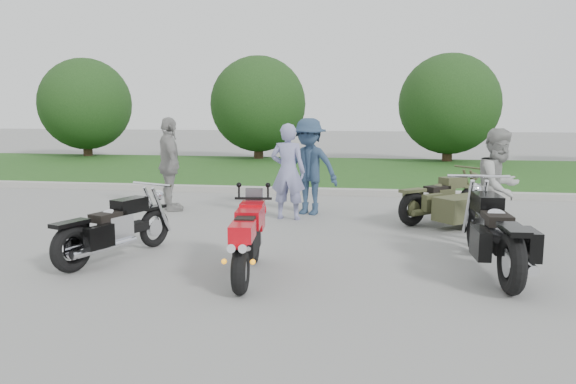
# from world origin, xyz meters

# --- Properties ---
(ground) EXTENTS (80.00, 80.00, 0.00)m
(ground) POSITION_xyz_m (0.00, 0.00, 0.00)
(ground) COLOR gray
(ground) RESTS_ON ground
(curb) EXTENTS (60.00, 0.30, 0.15)m
(curb) POSITION_xyz_m (0.00, 6.00, 0.07)
(curb) COLOR #A3A19A
(curb) RESTS_ON ground
(grass_strip) EXTENTS (60.00, 8.00, 0.14)m
(grass_strip) POSITION_xyz_m (0.00, 10.15, 0.07)
(grass_strip) COLOR #2F6021
(grass_strip) RESTS_ON ground
(tree_far_left) EXTENTS (3.60, 3.60, 4.00)m
(tree_far_left) POSITION_xyz_m (-10.00, 13.50, 2.19)
(tree_far_left) COLOR #3F2B1C
(tree_far_left) RESTS_ON ground
(tree_mid_left) EXTENTS (3.60, 3.60, 4.00)m
(tree_mid_left) POSITION_xyz_m (-3.00, 13.50, 2.19)
(tree_mid_left) COLOR #3F2B1C
(tree_mid_left) RESTS_ON ground
(tree_mid_right) EXTENTS (3.60, 3.60, 4.00)m
(tree_mid_right) POSITION_xyz_m (4.00, 13.50, 2.19)
(tree_mid_right) COLOR #3F2B1C
(tree_mid_right) RESTS_ON ground
(sportbike_red) EXTENTS (0.41, 1.86, 0.88)m
(sportbike_red) POSITION_xyz_m (-0.16, -0.83, 0.52)
(sportbike_red) COLOR black
(sportbike_red) RESTS_ON ground
(cruiser_left) EXTENTS (0.90, 2.06, 0.83)m
(cruiser_left) POSITION_xyz_m (-2.23, -0.29, 0.42)
(cruiser_left) COLOR black
(cruiser_left) RESTS_ON ground
(cruiser_right) EXTENTS (0.49, 2.54, 0.98)m
(cruiser_right) POSITION_xyz_m (2.94, -0.16, 0.50)
(cruiser_right) COLOR black
(cruiser_right) RESTS_ON ground
(cruiser_sidecar) EXTENTS (1.84, 1.88, 0.82)m
(cruiser_sidecar) POSITION_xyz_m (2.84, 2.82, 0.39)
(cruiser_sidecar) COLOR black
(cruiser_sidecar) RESTS_ON ground
(person_stripe) EXTENTS (0.70, 0.50, 1.83)m
(person_stripe) POSITION_xyz_m (-0.23, 2.94, 0.92)
(person_stripe) COLOR #8587B5
(person_stripe) RESTS_ON ground
(person_grey) EXTENTS (1.12, 1.11, 1.82)m
(person_grey) POSITION_xyz_m (3.29, 1.40, 0.91)
(person_grey) COLOR #9B9C96
(person_grey) RESTS_ON ground
(person_denim) EXTENTS (1.39, 1.04, 1.91)m
(person_denim) POSITION_xyz_m (0.11, 3.49, 0.96)
(person_denim) COLOR navy
(person_denim) RESTS_ON ground
(person_back) EXTENTS (0.99, 1.21, 1.93)m
(person_back) POSITION_xyz_m (-2.75, 3.42, 0.96)
(person_back) COLOR gray
(person_back) RESTS_ON ground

